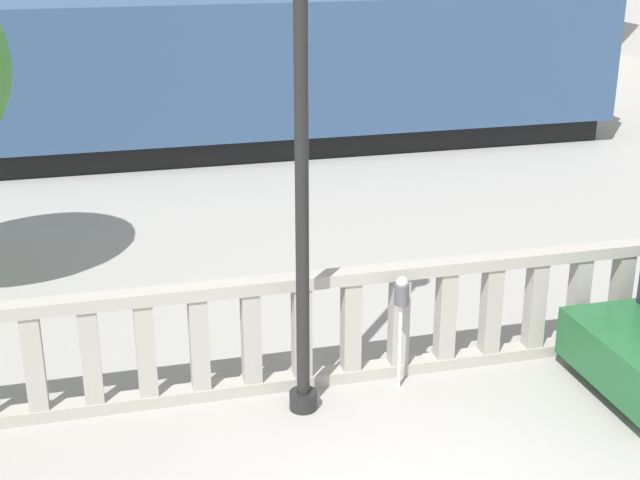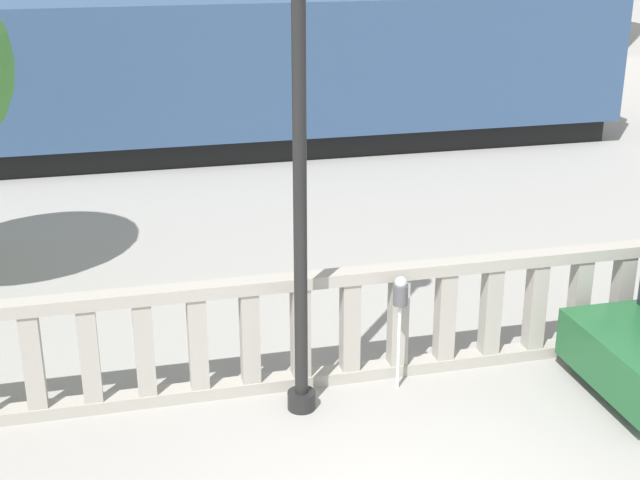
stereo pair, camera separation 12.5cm
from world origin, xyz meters
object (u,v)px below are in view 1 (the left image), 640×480
object	(u,v)px
parking_meter	(401,300)
lamppost	(301,97)
train_far	(157,4)
train_near	(171,74)

from	to	relation	value
parking_meter	lamppost	bearing A→B (deg)	-171.11
lamppost	parking_meter	bearing A→B (deg)	8.89
lamppost	train_far	xyz separation A→B (m)	(0.86, 27.42, -1.64)
lamppost	parking_meter	size ratio (longest dim) A/B	4.32
lamppost	train_near	bearing A→B (deg)	91.07
lamppost	parking_meter	xyz separation A→B (m)	(1.16, 0.18, -2.33)
train_near	parking_meter	bearing A→B (deg)	-82.98
lamppost	parking_meter	world-z (taller)	lamppost
lamppost	train_far	bearing A→B (deg)	88.20
train_far	lamppost	bearing A→B (deg)	-91.80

